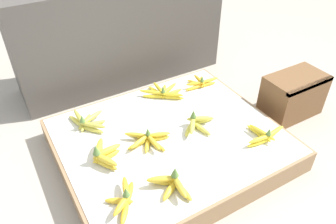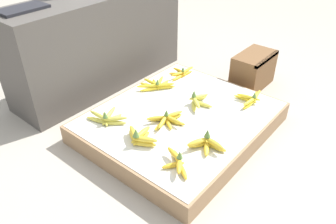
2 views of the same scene
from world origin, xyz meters
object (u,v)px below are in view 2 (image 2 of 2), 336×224
Objects in this scene: banana_bunch_front_right at (251,99)px; banana_bunch_back_left at (107,118)px; banana_bunch_front_left at (177,162)px; banana_bunch_middle_left at (139,137)px; banana_bunch_back_midright at (156,85)px; banana_bunch_middle_midleft at (167,120)px; banana_bunch_back_right at (181,73)px; banana_bunch_middle_midright at (198,101)px; wooden_crate at (253,70)px; banana_bunch_front_midleft at (207,144)px.

banana_bunch_back_left is (-0.77, 0.58, 0.00)m from banana_bunch_front_right.
banana_bunch_front_left is 0.94× the size of banana_bunch_middle_left.
banana_bunch_front_right is at bearing -19.75° from banana_bunch_middle_left.
banana_bunch_back_left reaches higher than banana_bunch_back_midright.
banana_bunch_middle_midleft is 0.97× the size of banana_bunch_back_left.
banana_bunch_middle_left is 0.96× the size of banana_bunch_middle_midleft.
banana_bunch_front_left is 0.89× the size of banana_bunch_back_right.
banana_bunch_middle_midright is 0.43m from banana_bunch_back_right.
banana_bunch_front_right is 0.68m from banana_bunch_back_midright.
wooden_crate is 0.49m from banana_bunch_front_right.
banana_bunch_middle_midright reaches higher than banana_bunch_front_right.
banana_bunch_back_left is at bearing 106.18° from banana_bunch_front_midleft.
banana_bunch_middle_left is at bearing 177.34° from banana_bunch_middle_midright.
banana_bunch_front_left reaches higher than banana_bunch_middle_midleft.
banana_bunch_back_right is (0.60, 0.64, -0.01)m from banana_bunch_front_midleft.
banana_bunch_back_midright is (0.55, 0.63, -0.01)m from banana_bunch_front_left.
wooden_crate is 1.60× the size of banana_bunch_middle_left.
banana_bunch_front_midleft reaches higher than banana_bunch_back_left.
banana_bunch_middle_midleft reaches higher than banana_bunch_back_right.
banana_bunch_front_right reaches higher than banana_bunch_back_midright.
banana_bunch_front_midleft is at bearing -116.67° from banana_bunch_back_midright.
banana_bunch_middle_left is 0.93× the size of banana_bunch_back_left.
banana_bunch_front_right is 0.60m from banana_bunch_back_right.
banana_bunch_middle_left is 0.29m from banana_bunch_back_left.
banana_bunch_back_left is (-0.52, 0.32, -0.00)m from banana_bunch_middle_midright.
banana_bunch_middle_midleft is 0.99× the size of banana_bunch_back_right.
banana_bunch_back_right is at bearing 89.45° from banana_bunch_front_right.
banana_bunch_back_left is at bearing 163.11° from wooden_crate.
banana_bunch_middle_left reaches higher than banana_bunch_back_left.
banana_bunch_front_right is at bearing -27.22° from banana_bunch_middle_midleft.
banana_bunch_front_left is at bearing -93.47° from banana_bunch_middle_left.
banana_bunch_back_left is (0.04, 0.58, -0.00)m from banana_bunch_front_left.
banana_bunch_back_left is at bearing 127.40° from banana_bunch_middle_midleft.
wooden_crate is at bearing -42.17° from banana_bunch_back_right.
banana_bunch_middle_left is at bearing 160.25° from banana_bunch_front_right.
banana_bunch_front_midleft is at bearing -73.82° from banana_bunch_back_left.
banana_bunch_back_midright reaches higher than banana_bunch_back_right.
banana_bunch_back_midright is at bearing 175.10° from banana_bunch_back_right.
banana_bunch_front_midleft is at bearing -133.18° from banana_bunch_back_right.
banana_bunch_back_midright is 1.08× the size of banana_bunch_back_right.
banana_bunch_middle_midright is at bearing 175.78° from wooden_crate.
banana_bunch_front_midleft is (-1.03, -0.25, 0.03)m from wooden_crate.
wooden_crate reaches higher than banana_bunch_middle_left.
banana_bunch_back_left reaches higher than banana_bunch_back_right.
banana_bunch_front_right and banana_bunch_middle_midleft have the same top height.
banana_bunch_middle_midright is (-0.69, 0.05, 0.02)m from wooden_crate.
banana_bunch_front_right is at bearing -154.60° from wooden_crate.
banana_bunch_middle_midleft is 0.29m from banana_bunch_middle_midright.
banana_bunch_back_midright is at bearing 112.82° from banana_bunch_front_right.
banana_bunch_front_left is 0.87× the size of banana_bunch_back_left.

